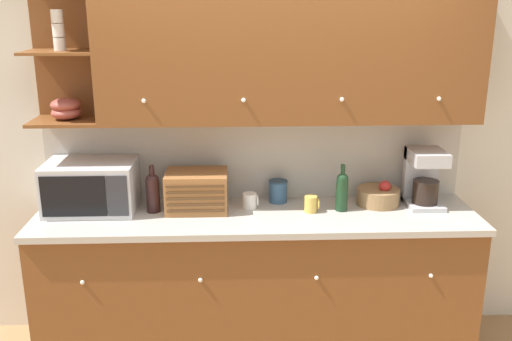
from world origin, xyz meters
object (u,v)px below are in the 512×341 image
(storage_canister, at_px, (278,191))
(coffee_maker, at_px, (424,177))
(microwave, at_px, (91,187))
(second_wine_bottle, at_px, (153,191))
(wine_bottle, at_px, (342,190))
(mug, at_px, (250,201))
(fruit_basket, at_px, (378,196))
(bread_box, at_px, (197,191))
(mug_blue_second, at_px, (311,204))

(storage_canister, xyz_separation_m, coffee_maker, (0.93, -0.09, 0.12))
(microwave, relative_size, coffee_maker, 1.49)
(second_wine_bottle, distance_m, storage_canister, 0.81)
(wine_bottle, distance_m, coffee_maker, 0.55)
(microwave, distance_m, second_wine_bottle, 0.39)
(mug, bearing_deg, wine_bottle, -6.25)
(mug, bearing_deg, fruit_basket, 2.52)
(microwave, xyz_separation_m, storage_canister, (1.17, 0.11, -0.08))
(second_wine_bottle, relative_size, coffee_maker, 0.81)
(bread_box, bearing_deg, mug, 1.47)
(storage_canister, xyz_separation_m, fruit_basket, (0.64, -0.08, -0.02))
(mug_blue_second, bearing_deg, microwave, 176.40)
(bread_box, xyz_separation_m, mug, (0.33, 0.01, -0.07))
(mug, xyz_separation_m, storage_canister, (0.19, 0.11, 0.02))
(second_wine_bottle, relative_size, mug, 3.00)
(mug, xyz_separation_m, mug_blue_second, (0.38, -0.08, 0.00))
(second_wine_bottle, bearing_deg, fruit_basket, 2.91)
(fruit_basket, bearing_deg, mug, -177.48)
(bread_box, distance_m, wine_bottle, 0.91)
(microwave, bearing_deg, second_wine_bottle, -5.73)
(second_wine_bottle, xyz_separation_m, mug_blue_second, (0.98, -0.05, -0.08))
(fruit_basket, distance_m, coffee_maker, 0.31)
(microwave, height_order, second_wine_bottle, microwave)
(fruit_basket, bearing_deg, coffee_maker, -2.98)
(wine_bottle, height_order, coffee_maker, coffee_maker)
(microwave, xyz_separation_m, second_wine_bottle, (0.38, -0.04, -0.02))
(storage_canister, height_order, fruit_basket, fruit_basket)
(storage_canister, relative_size, coffee_maker, 0.39)
(microwave, xyz_separation_m, mug_blue_second, (1.37, -0.09, -0.10))
(mug_blue_second, bearing_deg, bread_box, 173.97)
(mug_blue_second, distance_m, wine_bottle, 0.21)
(wine_bottle, bearing_deg, coffee_maker, 8.88)
(second_wine_bottle, height_order, bread_box, second_wine_bottle)
(fruit_basket, bearing_deg, mug_blue_second, -165.06)
(mug_blue_second, height_order, wine_bottle, wine_bottle)
(coffee_maker, bearing_deg, storage_canister, 174.43)
(second_wine_bottle, height_order, coffee_maker, coffee_maker)
(second_wine_bottle, distance_m, wine_bottle, 1.18)
(fruit_basket, bearing_deg, wine_bottle, -159.03)
(microwave, height_order, coffee_maker, coffee_maker)
(microwave, bearing_deg, storage_canister, 5.34)
(second_wine_bottle, bearing_deg, bread_box, 5.88)
(second_wine_bottle, relative_size, bread_box, 0.79)
(fruit_basket, bearing_deg, second_wine_bottle, -177.09)
(coffee_maker, bearing_deg, mug_blue_second, -171.79)
(microwave, bearing_deg, bread_box, -0.94)
(wine_bottle, bearing_deg, mug, 173.75)
(bread_box, relative_size, storage_canister, 2.64)
(mug_blue_second, bearing_deg, second_wine_bottle, 177.23)
(second_wine_bottle, distance_m, mug_blue_second, 0.99)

